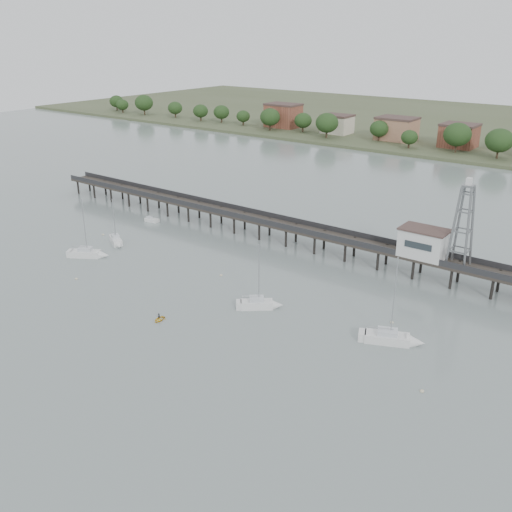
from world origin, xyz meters
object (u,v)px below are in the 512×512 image
Objects in this scene: lattice_tower at (463,226)px; white_tender at (152,220)px; pier at (305,230)px; sailboat_b at (117,242)px; yellow_dinghy at (159,320)px; sailboat_c at (263,304)px; sailboat_d at (397,339)px; sailboat_a at (91,254)px.

white_tender is (-69.83, -7.15, -10.69)m from lattice_tower.
pier is 9.68× the size of lattice_tower.
sailboat_b is 36.65m from yellow_dinghy.
sailboat_b is at bearing -160.68° from lattice_tower.
sailboat_c is 0.83× the size of sailboat_d.
sailboat_a is at bearing 161.06° from sailboat_d.
white_tender is at bearing 117.62° from sailboat_c.
sailboat_c is at bearing 163.17° from sailboat_d.
sailboat_a reaches higher than pier.
lattice_tower is 1.10× the size of sailboat_d.
yellow_dinghy is (-0.89, -40.83, -3.79)m from pier.
lattice_tower is 1.50× the size of sailboat_b.
sailboat_b is (-64.29, 2.61, 0.02)m from sailboat_d.
sailboat_c is 42.45m from sailboat_b.
pier is 11.86× the size of sailboat_a.
lattice_tower reaches higher than sailboat_b.
white_tender is (-47.84, 20.54, -0.24)m from sailboat_c.
sailboat_c is at bearing 20.06° from sailboat_b.
sailboat_d is 36.17m from yellow_dinghy.
white_tender is 50.36m from yellow_dinghy.
sailboat_a reaches higher than sailboat_c.
sailboat_c is 16.77m from yellow_dinghy.
yellow_dinghy is at bearing -177.74° from sailboat_d.
sailboat_d is at bearing -23.97° from white_tender.
pier is 10.66× the size of sailboat_d.
sailboat_a is at bearing -154.32° from lattice_tower.
pier reaches higher than white_tender.
sailboat_a reaches higher than sailboat_b.
sailboat_a reaches higher than yellow_dinghy.
sailboat_d is at bearing 16.21° from yellow_dinghy.
yellow_dinghy is (30.30, -10.68, -0.65)m from sailboat_a.
pier is at bearing 61.70° from sailboat_b.
lattice_tower is at bearing 0.00° from pier.
lattice_tower is at bearing 41.99° from yellow_dinghy.
sailboat_b is (-64.12, -22.48, -10.44)m from lattice_tower.
sailboat_d is at bearing -27.33° from sailboat_a.
lattice_tower is at bearing -6.25° from sailboat_a.
sailboat_c is at bearing -71.04° from pier.
sailboat_b is (-32.62, -22.48, -3.14)m from pier.
lattice_tower is at bearing 46.44° from sailboat_b.
white_tender is (-7.13, 22.99, -0.23)m from sailboat_a.
white_tender reaches higher than yellow_dinghy.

